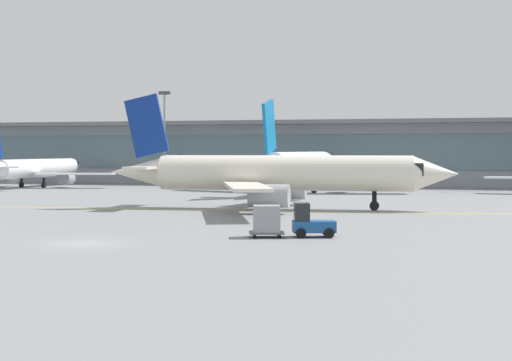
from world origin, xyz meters
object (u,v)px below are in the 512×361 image
taxiing_regional_jet (280,174)px  apron_light_mast_1 (165,133)px  gate_airplane_1 (37,169)px  baggage_tug (310,222)px  gate_airplane_2 (300,166)px  cargo_dolly_lead (267,220)px

taxiing_regional_jet → apron_light_mast_1: 52.69m
gate_airplane_1 → taxiing_regional_jet: taxiing_regional_jet is taller
gate_airplane_1 → baggage_tug: bearing=-136.5°
gate_airplane_2 → cargo_dolly_lead: gate_airplane_2 is taller
taxiing_regional_jet → gate_airplane_1: bearing=138.9°
taxiing_regional_jet → apron_light_mast_1: apron_light_mast_1 is taller
baggage_tug → apron_light_mast_1: 75.28m
taxiing_regional_jet → cargo_dolly_lead: size_ratio=12.68×
gate_airplane_2 → apron_light_mast_1: 28.64m
cargo_dolly_lead → gate_airplane_1: bearing=114.0°
gate_airplane_1 → baggage_tug: 73.40m
baggage_tug → apron_light_mast_1: apron_light_mast_1 is taller
baggage_tug → cargo_dolly_lead: 2.67m
taxiing_regional_jet → cargo_dolly_lead: taxiing_regional_jet is taller
gate_airplane_2 → cargo_dolly_lead: 52.59m
gate_airplane_2 → cargo_dolly_lead: (9.66, -51.65, -2.22)m
gate_airplane_2 → baggage_tug: bearing=-164.3°
gate_airplane_2 → cargo_dolly_lead: size_ratio=13.24×
gate_airplane_1 → taxiing_regional_jet: bearing=-126.0°
gate_airplane_2 → apron_light_mast_1: bearing=60.9°
gate_airplane_1 → gate_airplane_2: bearing=-93.5°
gate_airplane_1 → apron_light_mast_1: apron_light_mast_1 is taller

